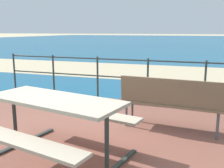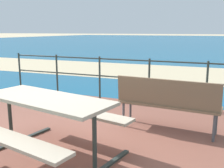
{
  "view_description": "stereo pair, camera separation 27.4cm",
  "coord_description": "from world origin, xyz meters",
  "views": [
    {
      "loc": [
        1.75,
        -3.11,
        1.64
      ],
      "look_at": [
        0.02,
        1.73,
        0.6
      ],
      "focal_mm": 42.22,
      "sensor_mm": 36.0,
      "label": 1
    },
    {
      "loc": [
        2.0,
        -3.01,
        1.64
      ],
      "look_at": [
        0.02,
        1.73,
        0.6
      ],
      "focal_mm": 42.22,
      "sensor_mm": 36.0,
      "label": 2
    }
  ],
  "objects": [
    {
      "name": "ground_plane",
      "position": [
        0.0,
        0.0,
        0.0
      ],
      "size": [
        240.0,
        240.0,
        0.0
      ],
      "primitive_type": "plane",
      "color": "beige"
    },
    {
      "name": "patio_paving",
      "position": [
        0.0,
        0.0,
        0.03
      ],
      "size": [
        6.4,
        5.2,
        0.06
      ],
      "primitive_type": "cube",
      "color": "brown",
      "rests_on": "ground"
    },
    {
      "name": "sea_water",
      "position": [
        0.0,
        40.0,
        0.01
      ],
      "size": [
        90.0,
        90.0,
        0.01
      ],
      "primitive_type": "cube",
      "color": "#145B84",
      "rests_on": "ground"
    },
    {
      "name": "beach_strip",
      "position": [
        0.0,
        7.33,
        0.01
      ],
      "size": [
        54.04,
        4.73,
        0.01
      ],
      "primitive_type": "cube",
      "rotation": [
        0.0,
        0.0,
        0.01
      ],
      "color": "beige",
      "rests_on": "ground"
    },
    {
      "name": "picnic_table",
      "position": [
        0.08,
        -0.48,
        0.66
      ],
      "size": [
        1.96,
        1.7,
        0.79
      ],
      "rotation": [
        0.0,
        0.0,
        -0.2
      ],
      "color": "#BCAD93",
      "rests_on": "patio_paving"
    },
    {
      "name": "park_bench",
      "position": [
        1.27,
        0.97,
        0.58
      ],
      "size": [
        1.61,
        0.53,
        0.87
      ],
      "rotation": [
        0.0,
        0.0,
        3.07
      ],
      "color": "#7A6047",
      "rests_on": "patio_paving"
    },
    {
      "name": "railing_fence",
      "position": [
        0.0,
        2.45,
        0.69
      ],
      "size": [
        5.94,
        0.04,
        1.0
      ],
      "color": "#2D3833",
      "rests_on": "patio_paving"
    }
  ]
}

